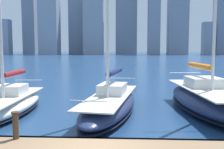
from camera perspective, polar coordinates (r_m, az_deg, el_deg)
city_skyline at (r=168.35m, az=3.10°, el=11.37°), size 172.60×23.96×48.59m
sailboat_orange at (r=15.84m, az=19.89°, el=-4.93°), size 3.71×9.52×12.24m
sailboat_navy at (r=14.30m, az=-0.30°, el=-6.11°), size 3.65×9.21×12.54m
sailboat_maroon at (r=15.65m, az=-21.65°, el=-5.58°), size 2.72×7.55×12.83m
mooring_post at (r=9.31m, az=-20.24°, el=-10.22°), size 0.26×0.26×0.91m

